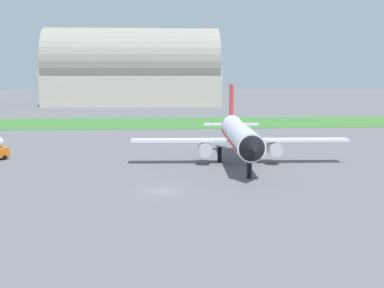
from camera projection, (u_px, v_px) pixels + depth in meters
name	position (u px, v px, depth m)	size (l,w,h in m)	color
ground_plane	(163.00, 191.00, 56.38)	(600.00, 600.00, 0.00)	slate
grass_taxiway_strip	(159.00, 123.00, 129.17)	(360.00, 28.00, 0.08)	#3D7533
airplane_midfield_jet	(240.00, 136.00, 72.33)	(30.45, 29.87, 10.76)	silver
hangar_distant	(133.00, 70.00, 194.37)	(65.22, 24.79, 28.71)	#B2AD9E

